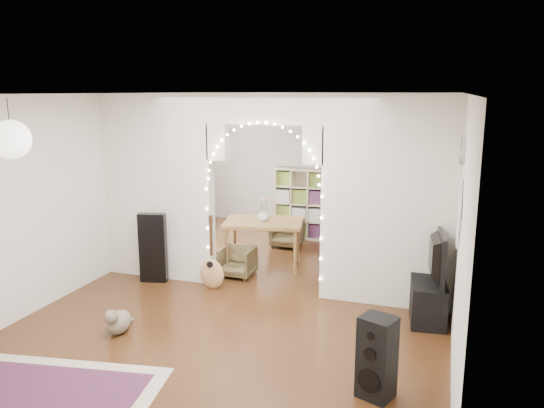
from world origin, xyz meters
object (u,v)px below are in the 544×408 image
(dining_table, at_px, (264,226))
(dining_chair_right, at_px, (237,262))
(acoustic_guitar, at_px, (212,262))
(floor_speaker, at_px, (377,358))
(bookcase, at_px, (309,204))
(dining_chair_left, at_px, (287,233))
(media_console, at_px, (427,297))

(dining_table, distance_m, dining_chair_right, 0.72)
(acoustic_guitar, bearing_deg, dining_table, 55.59)
(floor_speaker, relative_size, bookcase, 0.58)
(dining_table, xyz_separation_m, dining_chair_left, (0.01, 1.23, -0.43))
(media_console, distance_m, bookcase, 3.77)
(acoustic_guitar, distance_m, bookcase, 3.05)
(bookcase, distance_m, dining_chair_left, 0.80)
(floor_speaker, height_order, dining_chair_right, floor_speaker)
(floor_speaker, distance_m, dining_table, 3.79)
(media_console, height_order, dining_table, dining_table)
(floor_speaker, distance_m, bookcase, 5.32)
(bookcase, bearing_deg, media_console, -49.69)
(floor_speaker, bearing_deg, dining_table, 145.83)
(bookcase, xyz_separation_m, dining_chair_right, (-0.49, -2.37, -0.44))
(acoustic_guitar, distance_m, dining_chair_right, 0.64)
(floor_speaker, distance_m, media_console, 2.02)
(dining_chair_left, bearing_deg, media_console, -43.40)
(dining_table, height_order, dining_chair_left, dining_table)
(media_console, height_order, bookcase, bookcase)
(floor_speaker, bearing_deg, dining_chair_right, 153.73)
(bookcase, bearing_deg, dining_table, -94.75)
(media_console, height_order, dining_chair_right, media_console)
(dining_table, bearing_deg, floor_speaker, -66.63)
(media_console, bearing_deg, acoustic_guitar, 173.87)
(floor_speaker, relative_size, dining_chair_right, 1.58)
(bookcase, bearing_deg, dining_chair_right, -98.82)
(dining_chair_left, bearing_deg, floor_speaker, -64.03)
(floor_speaker, height_order, dining_chair_left, floor_speaker)
(acoustic_guitar, xyz_separation_m, bookcase, (0.63, 2.97, 0.27))
(floor_speaker, height_order, media_console, floor_speaker)
(dining_chair_left, height_order, dining_chair_right, dining_chair_left)
(acoustic_guitar, height_order, floor_speaker, acoustic_guitar)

